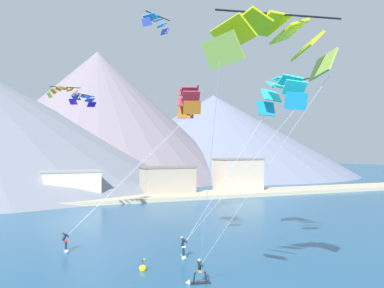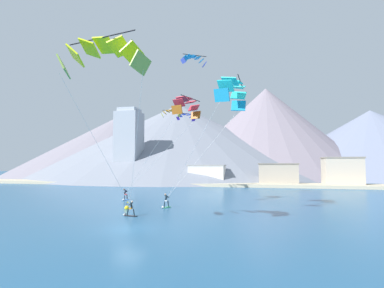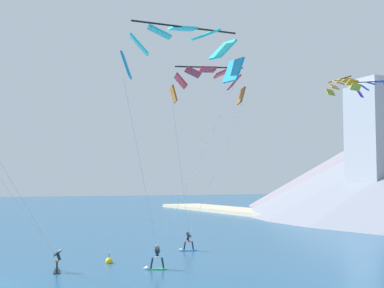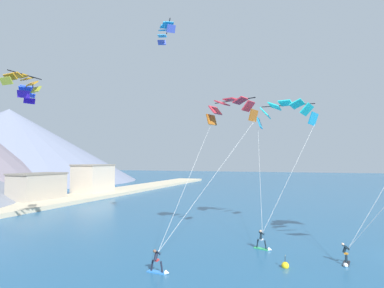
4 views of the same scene
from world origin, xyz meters
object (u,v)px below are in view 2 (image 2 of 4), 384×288
parafoil_kite_distant_high_outer (186,116)px  parafoil_kite_distant_low_drift (194,59)px  kitesurfer_near_lead (165,203)px  parafoil_kite_near_lead (233,91)px  parafoil_kite_distant_mid_solo (171,112)px  kitesurfer_near_trail (129,212)px  kitesurfer_mid_center (125,196)px  parafoil_kite_near_trail (103,54)px  race_marker_buoy (127,208)px  parafoil_kite_mid_center (186,106)px

parafoil_kite_distant_high_outer → parafoil_kite_distant_low_drift: (4.94, -14.69, 6.91)m
kitesurfer_near_lead → parafoil_kite_near_lead: parafoil_kite_near_lead is taller
parafoil_kite_near_lead → parafoil_kite_distant_mid_solo: (-15.00, 24.68, 2.27)m
kitesurfer_near_trail → kitesurfer_mid_center: 14.48m
kitesurfer_near_trail → parafoil_kite_distant_high_outer: bearing=93.1°
parafoil_kite_distant_low_drift → parafoil_kite_distant_mid_solo: 15.90m
parafoil_kite_distant_high_outer → parafoil_kite_distant_mid_solo: (-2.72, -2.32, 0.48)m
parafoil_kite_near_trail → race_marker_buoy: parafoil_kite_near_trail is taller
parafoil_kite_mid_center → race_marker_buoy: bearing=-138.1°
parafoil_kite_distant_mid_solo → race_marker_buoy: 29.90m
parafoil_kite_mid_center → parafoil_kite_distant_low_drift: 11.71m
parafoil_kite_near_trail → kitesurfer_mid_center: bearing=110.3°
kitesurfer_near_lead → parafoil_kite_distant_low_drift: parafoil_kite_distant_low_drift is taller
kitesurfer_near_trail → parafoil_kite_distant_low_drift: 28.23m
race_marker_buoy → parafoil_kite_near_trail: bearing=-74.8°
kitesurfer_near_trail → parafoil_kite_near_lead: size_ratio=0.13×
parafoil_kite_distant_high_outer → kitesurfer_mid_center: bearing=-104.4°
parafoil_kite_mid_center → kitesurfer_near_trail: bearing=-110.9°
kitesurfer_mid_center → race_marker_buoy: kitesurfer_mid_center is taller
kitesurfer_mid_center → parafoil_kite_distant_low_drift: bearing=23.4°
kitesurfer_mid_center → parafoil_kite_distant_low_drift: parafoil_kite_distant_low_drift is taller
kitesurfer_near_trail → parafoil_kite_near_lead: (10.54, 4.81, 13.51)m
parafoil_kite_near_trail → kitesurfer_near_trail: bearing=96.7°
kitesurfer_near_lead → parafoil_kite_mid_center: parafoil_kite_mid_center is taller
parafoil_kite_near_lead → race_marker_buoy: (-12.87, -0.42, -13.82)m
parafoil_kite_distant_low_drift → parafoil_kite_distant_mid_solo: size_ratio=0.94×
race_marker_buoy → kitesurfer_mid_center: bearing=116.9°
parafoil_kite_distant_low_drift → parafoil_kite_distant_mid_solo: (-7.65, 12.36, -6.43)m
parafoil_kite_near_lead → parafoil_kite_near_trail: bearing=-128.3°
parafoil_kite_distant_mid_solo → kitesurfer_near_trail: bearing=-81.4°
parafoil_kite_near_trail → race_marker_buoy: bearing=105.2°
parafoil_kite_near_lead → parafoil_kite_distant_low_drift: (-7.35, 12.32, 8.70)m
parafoil_kite_distant_high_outer → race_marker_buoy: parafoil_kite_distant_high_outer is taller
kitesurfer_mid_center → parafoil_kite_near_lead: (17.16, -8.06, 13.40)m
parafoil_kite_near_trail → parafoil_kite_distant_mid_solo: size_ratio=3.47×
kitesurfer_near_lead → parafoil_kite_mid_center: (1.89, 3.34, 12.94)m
kitesurfer_near_lead → parafoil_kite_near_lead: (8.67, -1.71, 13.40)m
kitesurfer_near_trail → parafoil_kite_distant_mid_solo: size_ratio=0.42×
parafoil_kite_distant_high_outer → race_marker_buoy: 31.56m
parafoil_kite_distant_low_drift → race_marker_buoy: parafoil_kite_distant_low_drift is taller
parafoil_kite_near_lead → race_marker_buoy: 18.89m
kitesurfer_mid_center → parafoil_kite_distant_high_outer: size_ratio=0.45×
parafoil_kite_near_trail → parafoil_kite_mid_center: parafoil_kite_near_trail is taller
kitesurfer_mid_center → parafoil_kite_mid_center: 16.87m
parafoil_kite_near_lead → parafoil_kite_distant_mid_solo: parafoil_kite_distant_mid_solo is taller
kitesurfer_near_lead → kitesurfer_near_trail: size_ratio=1.03×
kitesurfer_mid_center → parafoil_kite_distant_high_outer: (4.88, 18.94, 15.19)m
parafoil_kite_near_trail → parafoil_kite_near_lead: bearing=51.7°
kitesurfer_near_trail → parafoil_kite_distant_high_outer: 35.35m
kitesurfer_near_lead → parafoil_kite_distant_mid_solo: (-6.33, 22.98, 15.67)m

